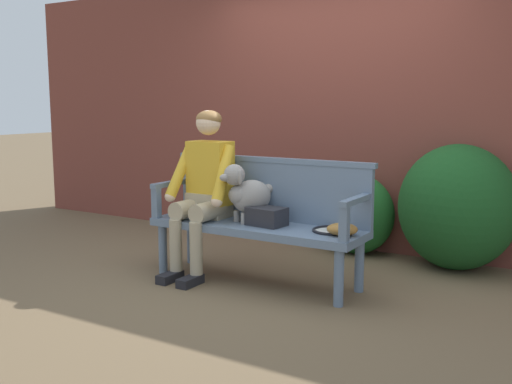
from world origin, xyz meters
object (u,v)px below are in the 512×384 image
(person_seated, at_px, (204,185))
(baseball_glove, at_px, (342,229))
(garden_bench, at_px, (256,232))
(tennis_racket, at_px, (333,230))
(dog_on_bench, at_px, (247,193))
(sports_bag, at_px, (267,216))

(person_seated, bearing_deg, baseball_glove, -0.80)
(garden_bench, height_order, baseball_glove, baseball_glove)
(person_seated, distance_m, baseball_glove, 1.23)
(tennis_racket, bearing_deg, person_seated, -175.28)
(person_seated, bearing_deg, garden_bench, 1.54)
(garden_bench, height_order, dog_on_bench, dog_on_bench)
(baseball_glove, bearing_deg, garden_bench, 155.54)
(garden_bench, height_order, sports_bag, sports_bag)
(person_seated, relative_size, dog_on_bench, 2.88)
(tennis_racket, bearing_deg, baseball_glove, -42.63)
(baseball_glove, distance_m, sports_bag, 0.63)
(tennis_racket, xyz_separation_m, sports_bag, (-0.52, -0.08, 0.06))
(garden_bench, relative_size, person_seated, 1.29)
(garden_bench, xyz_separation_m, person_seated, (-0.48, -0.01, 0.33))
(baseball_glove, height_order, sports_bag, sports_bag)
(person_seated, xyz_separation_m, dog_on_bench, (0.38, 0.04, -0.04))
(garden_bench, bearing_deg, person_seated, -178.46)
(dog_on_bench, xyz_separation_m, tennis_racket, (0.71, 0.05, -0.22))
(baseball_glove, bearing_deg, person_seated, 157.08)
(person_seated, relative_size, sports_bag, 4.77)
(garden_bench, relative_size, sports_bag, 6.16)
(sports_bag, bearing_deg, garden_bench, 176.23)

